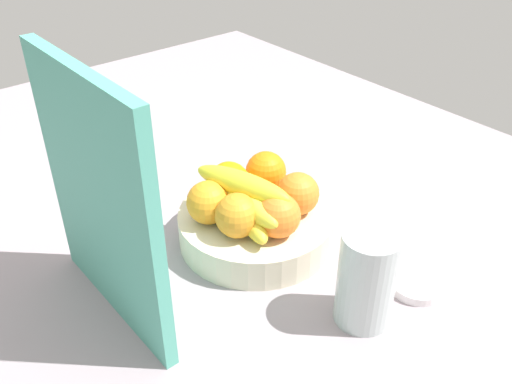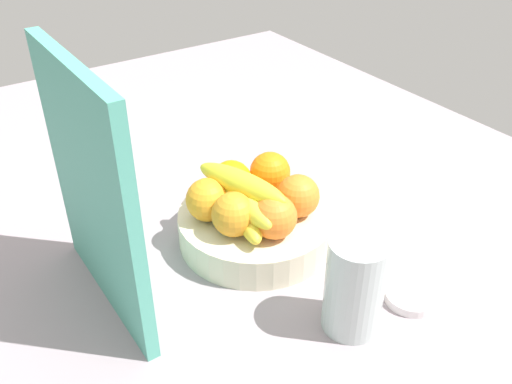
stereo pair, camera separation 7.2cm
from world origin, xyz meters
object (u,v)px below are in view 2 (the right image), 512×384
Objects in this scene: jar_lid at (411,296)px; orange_front_right at (231,181)px; orange_back_left at (234,214)px; banana_bunch at (243,198)px; fruit_bowl at (256,226)px; orange_center at (208,200)px; orange_top_stack at (298,196)px; cutting_board at (93,194)px; orange_front_left at (270,172)px; orange_back_right at (274,217)px; thermos_tumbler at (355,285)px.

orange_front_right is at bearing 21.30° from jar_lid.
jar_lid is (-21.89, -16.39, -8.11)cm from orange_back_left.
orange_back_left is at bearing 125.58° from banana_bunch.
orange_center reaches higher than fruit_bowl.
orange_back_left is 11.13cm from orange_top_stack.
orange_top_stack is at bearing -119.63° from orange_center.
cutting_board is at bearing 88.78° from fruit_bowl.
orange_front_left is 0.38× the size of banana_bunch.
cutting_board is at bearing 81.57° from orange_top_stack.
orange_back_right is 22.96cm from jar_lid.
fruit_bowl is 3.66× the size of orange_front_right.
banana_bunch reaches higher than fruit_bowl.
thermos_tumbler is 12.48cm from jar_lid.
cutting_board is (6.96, 23.97, 9.20)cm from orange_back_right.
thermos_tumbler is at bearing -172.73° from banana_bunch.
orange_front_left is at bearing -3.51° from orange_top_stack.
fruit_bowl is 3.66× the size of orange_back_left.
orange_front_left is 28.09cm from thermos_tumbler.
orange_back_right is 6.27cm from banana_bunch.
orange_front_right is at bearing -66.54° from orange_center.
orange_front_left and orange_center have the same top height.
orange_front_right reaches higher than fruit_bowl.
fruit_bowl is 1.77× the size of thermos_tumbler.
banana_bunch is at bearing 66.59° from orange_top_stack.
thermos_tumbler reaches higher than orange_front_right.
orange_front_left is 12.85cm from orange_back_right.
orange_front_left is 0.19× the size of cutting_board.
orange_center is 11.24cm from orange_back_right.
orange_center is 5.57cm from banana_bunch.
orange_back_right is 6.82cm from orange_top_stack.
orange_front_right is 26.17cm from cutting_board.
orange_center is at bearing 66.44° from fruit_bowl.
thermos_tumbler reaches higher than orange_back_left.
orange_center reaches higher than jar_lid.
orange_front_left and orange_top_stack have the same top height.
cutting_board is (-3.89, 30.85, 9.20)cm from orange_front_left.
thermos_tumbler is at bearing -133.53° from cutting_board.
cutting_board is at bearing 102.11° from orange_front_right.
cutting_board reaches higher than fruit_bowl.
orange_back_left is (-8.21, 4.65, 0.00)cm from orange_front_right.
orange_back_left is 1.00× the size of orange_back_right.
orange_front_left reaches higher than fruit_bowl.
orange_back_right is 26.61cm from cutting_board.
orange_back_right is (-9.50, -6.01, 0.00)cm from orange_center.
orange_front_right is at bearing 33.53° from orange_top_stack.
banana_bunch is 0.51× the size of cutting_board.
cutting_board is at bearing 97.19° from orange_front_left.
orange_front_right is at bearing 10.54° from fruit_bowl.
cutting_board is at bearing 46.82° from thermos_tumbler.
thermos_tumbler is (-22.57, -2.88, -2.39)cm from banana_bunch.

